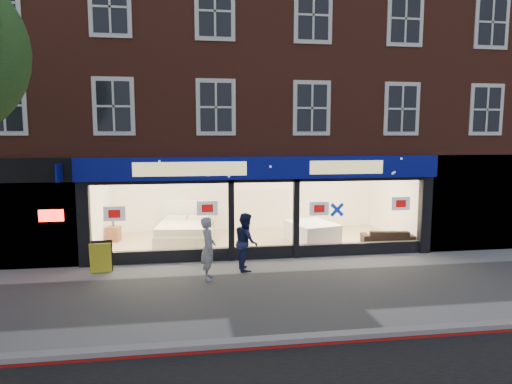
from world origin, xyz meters
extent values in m
plane|color=gray|center=(0.00, 0.00, 0.00)|extent=(120.00, 120.00, 0.00)
cube|color=#8C0A07|center=(0.00, -3.10, 0.01)|extent=(60.00, 0.10, 0.01)
cube|color=gray|center=(0.00, -2.90, 0.06)|extent=(60.00, 0.25, 0.12)
cube|color=tan|center=(0.00, 5.25, 0.05)|extent=(11.00, 4.50, 0.10)
cube|color=brown|center=(0.00, 7.00, 6.65)|extent=(19.00, 8.00, 6.70)
cube|color=#080F7F|center=(0.00, 2.88, 2.95)|extent=(11.40, 0.28, 0.70)
cube|color=black|center=(0.00, 3.08, 0.20)|extent=(11.00, 0.18, 0.40)
cube|color=black|center=(-5.50, 3.05, 1.30)|extent=(0.35, 0.30, 2.60)
cube|color=black|center=(5.50, 3.05, 1.30)|extent=(0.35, 0.30, 2.60)
cube|color=white|center=(-3.25, 3.00, 1.45)|extent=(4.20, 0.02, 2.10)
cube|color=white|center=(3.25, 3.00, 1.45)|extent=(4.20, 0.02, 2.10)
cube|color=white|center=(0.00, 3.25, 1.15)|extent=(1.80, 0.02, 2.10)
cube|color=silver|center=(0.00, 7.50, 1.30)|extent=(11.00, 0.20, 2.60)
cube|color=#FFEAC6|center=(0.00, 5.25, 2.60)|extent=(11.00, 4.50, 0.12)
cube|color=black|center=(-7.60, 3.30, 1.65)|extent=(3.80, 0.60, 3.30)
cube|color=#FF140C|center=(-6.40, 2.95, 1.60)|extent=(0.70, 0.04, 0.35)
cube|color=black|center=(7.50, 3.20, 1.65)|extent=(4.00, 0.40, 3.30)
cube|color=beige|center=(-2.53, 5.39, 0.30)|extent=(2.20, 2.49, 0.39)
cube|color=beige|center=(-2.53, 5.39, 0.63)|extent=(2.11, 2.39, 0.28)
cube|color=beige|center=(-2.37, 6.57, 0.77)|extent=(2.00, 0.39, 1.35)
cube|color=beige|center=(-2.83, 6.25, 0.84)|extent=(0.77, 0.46, 0.13)
cube|color=beige|center=(-2.00, 6.14, 0.84)|extent=(0.77, 0.46, 0.13)
cube|color=brown|center=(-5.10, 5.85, 0.38)|extent=(0.52, 0.52, 0.55)
cube|color=white|center=(2.04, 4.67, 0.22)|extent=(1.83, 2.10, 0.24)
cube|color=white|center=(2.04, 4.67, 0.45)|extent=(1.83, 2.10, 0.24)
cube|color=white|center=(2.04, 4.67, 0.69)|extent=(1.83, 2.10, 0.24)
imported|color=black|center=(4.60, 3.90, 0.36)|extent=(1.90, 1.02, 0.53)
cube|color=yellow|center=(-4.90, 2.27, 0.46)|extent=(0.65, 0.46, 0.93)
imported|color=#9B9EA2|center=(-1.87, 1.23, 0.87)|extent=(0.45, 0.66, 1.74)
imported|color=#191F47|center=(-0.72, 1.94, 0.85)|extent=(0.68, 0.86, 1.70)
camera|label=1|loc=(-2.41, -11.07, 3.98)|focal=32.00mm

